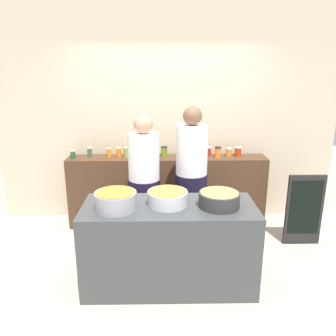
{
  "coord_description": "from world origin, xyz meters",
  "views": [
    {
      "loc": [
        -0.06,
        -3.38,
        2.17
      ],
      "look_at": [
        0.0,
        0.35,
        1.05
      ],
      "focal_mm": 36.56,
      "sensor_mm": 36.0,
      "label": 1
    }
  ],
  "objects_px": {
    "preserve_jar_11": "(218,152)",
    "preserve_jar_3": "(119,152)",
    "preserve_jar_9": "(195,153)",
    "cooking_pot_left": "(116,201)",
    "preserve_jar_7": "(180,153)",
    "preserve_jar_2": "(109,152)",
    "cook_with_tongs": "(144,190)",
    "cook_in_cap": "(191,186)",
    "preserve_jar_10": "(209,151)",
    "preserve_jar_6": "(164,151)",
    "cooking_pot_right": "(219,200)",
    "preserve_jar_12": "(229,152)",
    "preserve_jar_4": "(126,152)",
    "chalkboard_sign": "(304,210)",
    "preserve_jar_0": "(73,154)",
    "preserve_jar_8": "(187,152)",
    "preserve_jar_1": "(90,152)",
    "cooking_pot_center": "(168,198)",
    "preserve_jar_13": "(238,152)",
    "preserve_jar_5": "(150,153)"
  },
  "relations": [
    {
      "from": "preserve_jar_0",
      "to": "preserve_jar_2",
      "type": "relative_size",
      "value": 0.92
    },
    {
      "from": "preserve_jar_6",
      "to": "chalkboard_sign",
      "type": "bearing_deg",
      "value": -21.28
    },
    {
      "from": "preserve_jar_7",
      "to": "preserve_jar_9",
      "type": "xyz_separation_m",
      "value": [
        0.21,
        0.04,
        -0.0
      ]
    },
    {
      "from": "preserve_jar_2",
      "to": "preserve_jar_10",
      "type": "relative_size",
      "value": 0.97
    },
    {
      "from": "cooking_pot_center",
      "to": "cook_in_cap",
      "type": "height_order",
      "value": "cook_in_cap"
    },
    {
      "from": "preserve_jar_1",
      "to": "preserve_jar_3",
      "type": "bearing_deg",
      "value": -1.6
    },
    {
      "from": "preserve_jar_2",
      "to": "preserve_jar_11",
      "type": "distance_m",
      "value": 1.48
    },
    {
      "from": "preserve_jar_11",
      "to": "chalkboard_sign",
      "type": "xyz_separation_m",
      "value": [
        1.0,
        -0.58,
        -0.59
      ]
    },
    {
      "from": "preserve_jar_2",
      "to": "preserve_jar_9",
      "type": "xyz_separation_m",
      "value": [
        1.18,
        -0.03,
        -0.0
      ]
    },
    {
      "from": "preserve_jar_11",
      "to": "chalkboard_sign",
      "type": "height_order",
      "value": "preserve_jar_11"
    },
    {
      "from": "preserve_jar_10",
      "to": "preserve_jar_6",
      "type": "bearing_deg",
      "value": -178.49
    },
    {
      "from": "preserve_jar_11",
      "to": "preserve_jar_12",
      "type": "xyz_separation_m",
      "value": [
        0.16,
        0.1,
        -0.02
      ]
    },
    {
      "from": "preserve_jar_3",
      "to": "preserve_jar_11",
      "type": "relative_size",
      "value": 0.88
    },
    {
      "from": "cooking_pot_left",
      "to": "preserve_jar_7",
      "type": "bearing_deg",
      "value": 64.92
    },
    {
      "from": "preserve_jar_9",
      "to": "cooking_pot_left",
      "type": "relative_size",
      "value": 0.29
    },
    {
      "from": "preserve_jar_10",
      "to": "preserve_jar_7",
      "type": "bearing_deg",
      "value": -166.85
    },
    {
      "from": "preserve_jar_2",
      "to": "preserve_jar_11",
      "type": "bearing_deg",
      "value": -2.82
    },
    {
      "from": "preserve_jar_6",
      "to": "cooking_pot_center",
      "type": "bearing_deg",
      "value": -89.07
    },
    {
      "from": "preserve_jar_6",
      "to": "cook_with_tongs",
      "type": "distance_m",
      "value": 0.81
    },
    {
      "from": "preserve_jar_4",
      "to": "cooking_pot_left",
      "type": "xyz_separation_m",
      "value": [
        0.04,
        -1.48,
        -0.1
      ]
    },
    {
      "from": "preserve_jar_0",
      "to": "chalkboard_sign",
      "type": "xyz_separation_m",
      "value": [
        2.95,
        -0.58,
        -0.57
      ]
    },
    {
      "from": "preserve_jar_3",
      "to": "cook_in_cap",
      "type": "bearing_deg",
      "value": -34.94
    },
    {
      "from": "preserve_jar_10",
      "to": "chalkboard_sign",
      "type": "xyz_separation_m",
      "value": [
        1.11,
        -0.69,
        -0.58
      ]
    },
    {
      "from": "preserve_jar_3",
      "to": "preserve_jar_5",
      "type": "distance_m",
      "value": 0.42
    },
    {
      "from": "preserve_jar_8",
      "to": "cooking_pot_center",
      "type": "relative_size",
      "value": 0.35
    },
    {
      "from": "preserve_jar_3",
      "to": "preserve_jar_4",
      "type": "height_order",
      "value": "preserve_jar_4"
    },
    {
      "from": "cook_with_tongs",
      "to": "preserve_jar_3",
      "type": "bearing_deg",
      "value": 118.81
    },
    {
      "from": "preserve_jar_2",
      "to": "preserve_jar_13",
      "type": "bearing_deg",
      "value": 0.11
    },
    {
      "from": "preserve_jar_12",
      "to": "preserve_jar_4",
      "type": "bearing_deg",
      "value": -177.71
    },
    {
      "from": "preserve_jar_2",
      "to": "cook_with_tongs",
      "type": "distance_m",
      "value": 0.91
    },
    {
      "from": "cook_with_tongs",
      "to": "chalkboard_sign",
      "type": "distance_m",
      "value": 1.99
    },
    {
      "from": "preserve_jar_0",
      "to": "cooking_pot_right",
      "type": "bearing_deg",
      "value": -38.64
    },
    {
      "from": "preserve_jar_6",
      "to": "preserve_jar_7",
      "type": "bearing_deg",
      "value": -20.28
    },
    {
      "from": "preserve_jar_3",
      "to": "preserve_jar_8",
      "type": "xyz_separation_m",
      "value": [
        0.93,
        -0.03,
        0.0
      ]
    },
    {
      "from": "preserve_jar_10",
      "to": "cook_with_tongs",
      "type": "height_order",
      "value": "cook_with_tongs"
    },
    {
      "from": "preserve_jar_9",
      "to": "preserve_jar_12",
      "type": "xyz_separation_m",
      "value": [
        0.46,
        0.05,
        -0.0
      ]
    },
    {
      "from": "preserve_jar_2",
      "to": "preserve_jar_3",
      "type": "bearing_deg",
      "value": -3.87
    },
    {
      "from": "preserve_jar_3",
      "to": "cooking_pot_center",
      "type": "distance_m",
      "value": 1.55
    },
    {
      "from": "cook_with_tongs",
      "to": "cook_in_cap",
      "type": "height_order",
      "value": "cook_in_cap"
    },
    {
      "from": "cooking_pot_left",
      "to": "cooking_pot_right",
      "type": "height_order",
      "value": "cooking_pot_left"
    },
    {
      "from": "preserve_jar_1",
      "to": "preserve_jar_2",
      "type": "relative_size",
      "value": 1.08
    },
    {
      "from": "preserve_jar_3",
      "to": "cooking_pot_right",
      "type": "distance_m",
      "value": 1.85
    },
    {
      "from": "preserve_jar_0",
      "to": "cook_with_tongs",
      "type": "relative_size",
      "value": 0.07
    },
    {
      "from": "preserve_jar_6",
      "to": "cooking_pot_left",
      "type": "bearing_deg",
      "value": -107.07
    },
    {
      "from": "preserve_jar_4",
      "to": "cooking_pot_left",
      "type": "distance_m",
      "value": 1.49
    },
    {
      "from": "preserve_jar_5",
      "to": "cooking_pot_right",
      "type": "bearing_deg",
      "value": -64.16
    },
    {
      "from": "preserve_jar_11",
      "to": "preserve_jar_3",
      "type": "bearing_deg",
      "value": 177.29
    },
    {
      "from": "cook_in_cap",
      "to": "preserve_jar_6",
      "type": "bearing_deg",
      "value": 115.12
    },
    {
      "from": "preserve_jar_9",
      "to": "cooking_pot_left",
      "type": "bearing_deg",
      "value": -120.99
    },
    {
      "from": "preserve_jar_7",
      "to": "preserve_jar_3",
      "type": "bearing_deg",
      "value": 176.28
    }
  ]
}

